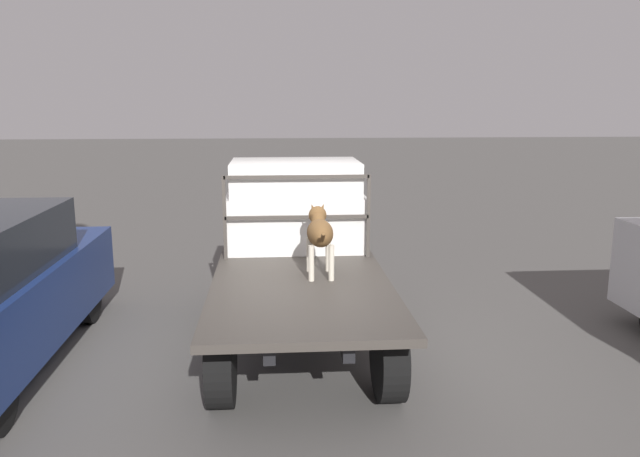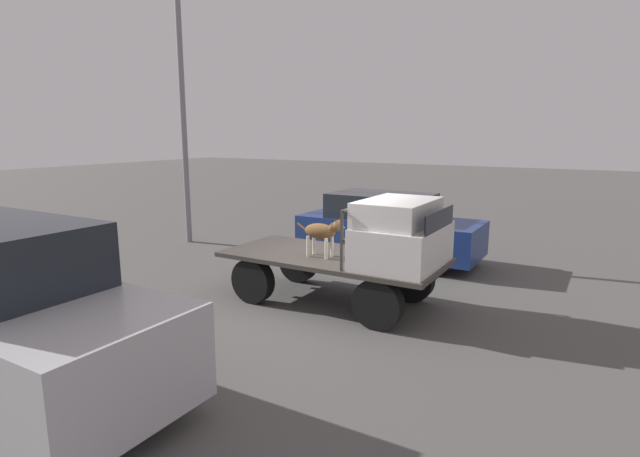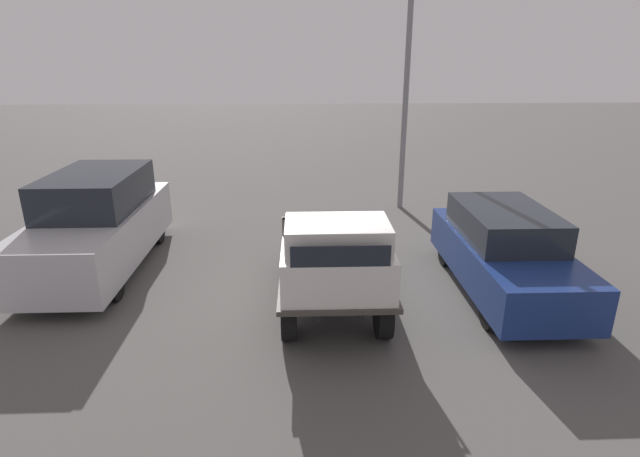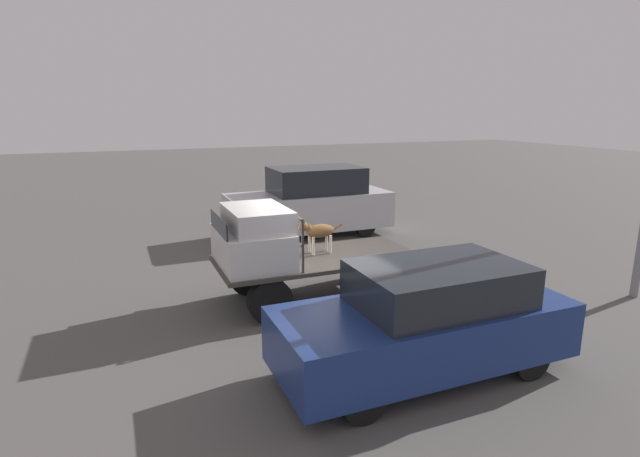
{
  "view_description": "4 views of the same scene",
  "coord_description": "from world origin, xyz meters",
  "px_view_note": "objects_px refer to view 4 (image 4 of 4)",
  "views": [
    {
      "loc": [
        -6.58,
        0.27,
        2.73
      ],
      "look_at": [
        -0.14,
        -0.21,
        1.41
      ],
      "focal_mm": 35.0,
      "sensor_mm": 36.0,
      "label": 1
    },
    {
      "loc": [
        4.29,
        -7.75,
        3.09
      ],
      "look_at": [
        -0.14,
        -0.21,
        1.41
      ],
      "focal_mm": 28.0,
      "sensor_mm": 36.0,
      "label": 2
    },
    {
      "loc": [
        8.43,
        -0.53,
        4.41
      ],
      "look_at": [
        -0.14,
        -0.21,
        1.41
      ],
      "focal_mm": 28.0,
      "sensor_mm": 36.0,
      "label": 3
    },
    {
      "loc": [
        3.66,
        8.92,
        3.81
      ],
      "look_at": [
        -0.14,
        -0.21,
        1.41
      ],
      "focal_mm": 28.0,
      "sensor_mm": 36.0,
      "label": 4
    }
  ],
  "objects_px": {
    "parked_pickup_far": "(311,203)",
    "dog": "(317,231)",
    "flatbed_truck": "(318,269)",
    "parked_sedan": "(427,320)"
  },
  "relations": [
    {
      "from": "dog",
      "to": "parked_pickup_far",
      "type": "relative_size",
      "value": 0.2
    },
    {
      "from": "parked_pickup_far",
      "to": "dog",
      "type": "bearing_deg",
      "value": 74.96
    },
    {
      "from": "flatbed_truck",
      "to": "dog",
      "type": "bearing_deg",
      "value": -109.14
    },
    {
      "from": "flatbed_truck",
      "to": "dog",
      "type": "relative_size",
      "value": 4.04
    },
    {
      "from": "parked_sedan",
      "to": "parked_pickup_far",
      "type": "distance_m",
      "value": 8.36
    },
    {
      "from": "flatbed_truck",
      "to": "parked_sedan",
      "type": "bearing_deg",
      "value": 95.76
    },
    {
      "from": "flatbed_truck",
      "to": "dog",
      "type": "height_order",
      "value": "dog"
    },
    {
      "from": "dog",
      "to": "parked_pickup_far",
      "type": "distance_m",
      "value": 4.99
    },
    {
      "from": "flatbed_truck",
      "to": "parked_sedan",
      "type": "relative_size",
      "value": 0.93
    },
    {
      "from": "parked_sedan",
      "to": "flatbed_truck",
      "type": "bearing_deg",
      "value": -82.16
    }
  ]
}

